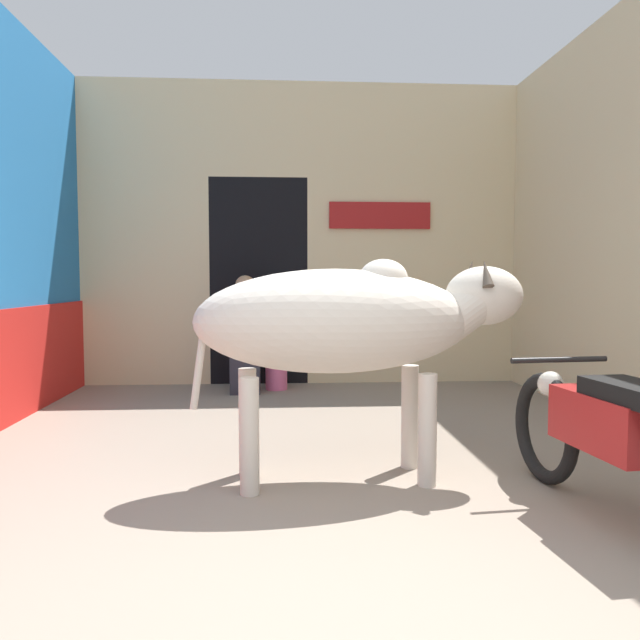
# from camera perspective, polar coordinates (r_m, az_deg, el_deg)

# --- Properties ---
(ground_plane) EXTENTS (30.00, 30.00, 0.00)m
(ground_plane) POSITION_cam_1_polar(r_m,az_deg,el_deg) (2.40, 3.27, -26.57)
(ground_plane) COLOR gray
(wall_back_with_doorway) EXTENTS (5.01, 0.93, 3.46)m
(wall_back_with_doorway) POSITION_cam_1_polar(r_m,az_deg,el_deg) (7.48, -3.22, 6.13)
(wall_back_with_doorway) COLOR beige
(wall_back_with_doorway) RESTS_ON ground_plane
(cow) EXTENTS (2.04, 0.78, 1.34)m
(cow) POSITION_cam_1_polar(r_m,az_deg,el_deg) (3.72, 2.82, -0.20)
(cow) COLOR beige
(cow) RESTS_ON ground_plane
(motorcycle_near) EXTENTS (0.58, 1.87, 0.77)m
(motorcycle_near) POSITION_cam_1_polar(r_m,az_deg,el_deg) (3.46, 24.93, -9.56)
(motorcycle_near) COLOR black
(motorcycle_near) RESTS_ON ground_plane
(shopkeeper_seated) EXTENTS (0.45, 0.34, 1.25)m
(shopkeeper_seated) POSITION_cam_1_polar(r_m,az_deg,el_deg) (6.69, -6.84, -1.01)
(shopkeeper_seated) COLOR #282833
(shopkeeper_seated) RESTS_ON ground_plane
(plastic_stool) EXTENTS (0.34, 0.34, 0.47)m
(plastic_stool) POSITION_cam_1_polar(r_m,az_deg,el_deg) (6.89, -4.02, -4.28)
(plastic_stool) COLOR #DB6093
(plastic_stool) RESTS_ON ground_plane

